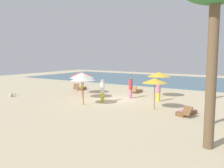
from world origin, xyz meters
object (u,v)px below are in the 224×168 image
person_4 (212,109)px  person_5 (131,88)px  umbrella_3 (83,78)px  umbrella_1 (155,81)px  person_2 (102,91)px  umbrella_2 (159,74)px  lounger_1 (137,91)px  lounger_0 (187,113)px  dog (12,94)px  person_0 (214,89)px  person_1 (159,91)px  lounger_3 (81,88)px  umbrella_0 (82,75)px  umbrella_4 (82,74)px

person_4 → person_5: (-7.70, 4.61, 0.07)m
umbrella_3 → umbrella_1: bearing=16.6°
person_4 → person_2: bearing=168.3°
umbrella_2 → person_4: umbrella_2 is taller
umbrella_2 → lounger_1: umbrella_2 is taller
person_4 → lounger_0: bearing=146.6°
umbrella_2 → dog: umbrella_2 is taller
person_0 → person_1: (-3.52, -4.04, 0.01)m
lounger_3 → dog: lounger_3 is taller
umbrella_0 → person_5: umbrella_0 is taller
person_0 → dog: (-15.76, -9.15, -0.66)m
person_4 → dog: person_4 is taller
person_4 → lounger_1: bearing=138.4°
umbrella_0 → person_0: (9.65, 6.43, -1.21)m
umbrella_4 → dog: 6.71m
umbrella_1 → lounger_3: size_ratio=1.25×
lounger_3 → person_0: 13.41m
umbrella_0 → person_1: bearing=21.3°
umbrella_3 → dog: size_ratio=3.14×
person_4 → umbrella_3: bearing=179.8°
person_5 → person_0: bearing=33.1°
person_5 → person_1: bearing=-0.6°
umbrella_4 → person_1: bearing=2.2°
umbrella_3 → person_1: size_ratio=1.36×
person_0 → dog: 18.24m
umbrella_4 → person_4: (12.98, -4.27, -1.08)m
umbrella_3 → person_2: bearing=73.8°
lounger_1 → person_5: 3.39m
umbrella_0 → umbrella_1: umbrella_0 is taller
umbrella_1 → person_1: bearing=107.4°
umbrella_2 → person_0: size_ratio=1.36×
umbrella_4 → person_0: umbrella_4 is taller
umbrella_0 → lounger_1: (2.48, 5.56, -1.88)m
lounger_3 → person_5: size_ratio=0.97×
umbrella_0 → person_0: size_ratio=1.36×
umbrella_0 → umbrella_1: size_ratio=1.03×
lounger_0 → lounger_1: 9.61m
umbrella_2 → person_5: 2.91m
lounger_1 → person_4: size_ratio=1.01×
dog → umbrella_3: bearing=4.0°
umbrella_0 → umbrella_1: 7.10m
umbrella_4 → lounger_0: umbrella_4 is taller
umbrella_3 → lounger_3: umbrella_3 is taller
umbrella_0 → person_2: umbrella_0 is taller
umbrella_1 → person_0: size_ratio=1.31×
umbrella_1 → umbrella_4: umbrella_1 is taller
lounger_1 → lounger_3: (-6.02, -1.45, 0.01)m
person_5 → umbrella_2: bearing=46.7°
umbrella_3 → lounger_1: (0.55, 7.73, -1.93)m
umbrella_3 → lounger_1: 7.98m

